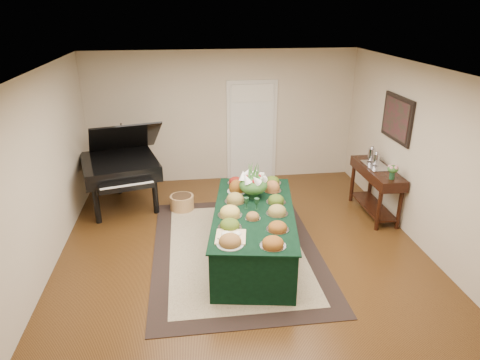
{
  "coord_description": "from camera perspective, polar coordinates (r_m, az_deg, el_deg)",
  "views": [
    {
      "loc": [
        -0.78,
        -5.61,
        3.5
      ],
      "look_at": [
        0.0,
        0.3,
        1.05
      ],
      "focal_mm": 32.0,
      "sensor_mm": 36.0,
      "label": 1
    }
  ],
  "objects": [
    {
      "name": "mahogany_sideboard",
      "position": [
        7.84,
        17.75,
        0.21
      ],
      "size": [
        0.45,
        1.38,
        0.88
      ],
      "color": "black",
      "rests_on": "ground"
    },
    {
      "name": "pink_bouquet",
      "position": [
        7.29,
        19.72,
        1.33
      ],
      "size": [
        0.2,
        0.2,
        0.25
      ],
      "color": "#15361E",
      "rests_on": "mahogany_sideboard"
    },
    {
      "name": "ground",
      "position": [
        6.66,
        0.34,
        -9.38
      ],
      "size": [
        6.0,
        6.0,
        0.0
      ],
      "primitive_type": "plane",
      "color": "black",
      "rests_on": "ground"
    },
    {
      "name": "tea_service",
      "position": [
        7.9,
        17.45,
        2.84
      ],
      "size": [
        0.34,
        0.58,
        0.3
      ],
      "color": "silver",
      "rests_on": "mahogany_sideboard"
    },
    {
      "name": "wall_painting",
      "position": [
        7.62,
        20.2,
        7.71
      ],
      "size": [
        0.05,
        0.95,
        0.75
      ],
      "color": "black",
      "rests_on": "ground"
    },
    {
      "name": "floral_centerpiece",
      "position": [
        6.47,
        1.8,
        -0.19
      ],
      "size": [
        0.45,
        0.45,
        0.45
      ],
      "color": "#15361E",
      "rests_on": "buffet_table"
    },
    {
      "name": "grand_piano",
      "position": [
        8.04,
        -15.65,
        1.86
      ],
      "size": [
        1.62,
        1.8,
        1.62
      ],
      "color": "black",
      "rests_on": "ground"
    },
    {
      "name": "green_goblets",
      "position": [
        6.17,
        1.54,
        -3.14
      ],
      "size": [
        0.22,
        0.12,
        0.18
      ],
      "color": "#15361E",
      "rests_on": "buffet_table"
    },
    {
      "name": "food_platters",
      "position": [
        6.2,
        1.64,
        -3.39
      ],
      "size": [
        1.22,
        2.33,
        0.15
      ],
      "color": "#B5BFB5",
      "rests_on": "buffet_table"
    },
    {
      "name": "wicker_basket",
      "position": [
        7.92,
        -7.74,
        -3.01
      ],
      "size": [
        0.43,
        0.43,
        0.27
      ],
      "primitive_type": "cylinder",
      "color": "#9B6E3E",
      "rests_on": "ground"
    },
    {
      "name": "area_rug",
      "position": [
        6.66,
        -0.54,
        -9.28
      ],
      "size": [
        2.51,
        3.51,
        0.01
      ],
      "color": "black",
      "rests_on": "ground"
    },
    {
      "name": "buffet_table",
      "position": [
        6.35,
        1.84,
        -7.07
      ],
      "size": [
        1.52,
        2.57,
        0.76
      ],
      "color": "black",
      "rests_on": "ground"
    },
    {
      "name": "kitchen_doorway",
      "position": [
        9.03,
        1.57,
        6.42
      ],
      "size": [
        1.05,
        0.07,
        2.1
      ],
      "color": "beige",
      "rests_on": "ground"
    },
    {
      "name": "cutting_board",
      "position": [
        5.48,
        -1.23,
        -7.3
      ],
      "size": [
        0.44,
        0.44,
        0.1
      ],
      "color": "tan",
      "rests_on": "buffet_table"
    }
  ]
}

